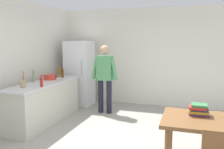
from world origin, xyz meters
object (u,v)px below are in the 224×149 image
(bottle_beer_brown, at_px, (63,73))
(book_stack, at_px, (199,110))
(dining_table, at_px, (215,126))
(person, at_px, (105,74))
(utensil_jar, at_px, (23,84))
(bottle_oil_amber, at_px, (59,72))
(refrigerator, at_px, (80,73))
(bottle_vinegar_tall, at_px, (34,76))
(cooking_pot, at_px, (50,77))
(bottle_sauce_red, at_px, (41,82))

(bottle_beer_brown, xyz_separation_m, book_stack, (3.15, -1.71, -0.17))
(dining_table, bearing_deg, person, 137.59)
(utensil_jar, height_order, bottle_oil_amber, utensil_jar)
(refrigerator, bearing_deg, bottle_oil_amber, -104.68)
(utensil_jar, distance_m, bottle_vinegar_tall, 0.62)
(bottle_vinegar_tall, relative_size, book_stack, 1.11)
(bottle_vinegar_tall, bearing_deg, bottle_beer_brown, 72.18)
(person, distance_m, bottle_oil_amber, 1.17)
(person, height_order, bottle_beer_brown, person)
(dining_table, bearing_deg, bottle_oil_amber, 151.12)
(refrigerator, distance_m, bottle_oil_amber, 0.80)
(book_stack, bearing_deg, cooking_pot, 157.92)
(person, xyz_separation_m, bottle_beer_brown, (-1.01, -0.29, 0.03))
(cooking_pot, relative_size, bottle_vinegar_tall, 1.25)
(cooking_pot, bearing_deg, person, 30.98)
(person, height_order, dining_table, person)
(dining_table, xyz_separation_m, book_stack, (-0.21, 0.14, 0.16))
(bottle_oil_amber, bearing_deg, cooking_pot, -87.00)
(refrigerator, relative_size, bottle_sauce_red, 7.50)
(bottle_beer_brown, height_order, book_stack, bottle_beer_brown)
(cooking_pot, bearing_deg, book_stack, -22.08)
(book_stack, bearing_deg, bottle_beer_brown, 151.56)
(utensil_jar, bearing_deg, person, 57.17)
(refrigerator, distance_m, dining_table, 4.27)
(person, relative_size, bottle_vinegar_tall, 5.31)
(dining_table, bearing_deg, cooking_pot, 157.09)
(refrigerator, bearing_deg, bottle_sauce_red, -85.97)
(bottle_vinegar_tall, height_order, book_stack, bottle_vinegar_tall)
(refrigerator, height_order, book_stack, refrigerator)
(bottle_sauce_red, bearing_deg, bottle_beer_brown, 99.75)
(cooking_pot, bearing_deg, bottle_sauce_red, -68.62)
(cooking_pot, distance_m, bottle_vinegar_tall, 0.46)
(refrigerator, distance_m, person, 1.10)
(cooking_pot, distance_m, bottle_sauce_red, 0.88)
(utensil_jar, distance_m, book_stack, 3.25)
(utensil_jar, bearing_deg, dining_table, -7.47)
(utensil_jar, xyz_separation_m, bottle_oil_amber, (-0.06, 1.48, 0.04))
(utensil_jar, xyz_separation_m, bottle_sauce_red, (0.29, 0.20, 0.02))
(book_stack, bearing_deg, refrigerator, 140.41)
(bottle_beer_brown, bearing_deg, bottle_sauce_red, -80.25)
(person, bearing_deg, dining_table, -42.41)
(dining_table, bearing_deg, bottle_sauce_red, 168.40)
(person, xyz_separation_m, bottle_oil_amber, (-1.15, -0.21, 0.04))
(bottle_sauce_red, xyz_separation_m, book_stack, (2.95, -0.50, -0.16))
(bottle_beer_brown, bearing_deg, cooking_pot, -106.69)
(cooking_pot, relative_size, bottle_beer_brown, 1.54)
(bottle_sauce_red, bearing_deg, person, 61.75)
(bottle_beer_brown, distance_m, bottle_vinegar_tall, 0.85)
(person, height_order, bottle_oil_amber, person)
(dining_table, distance_m, utensil_jar, 3.49)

